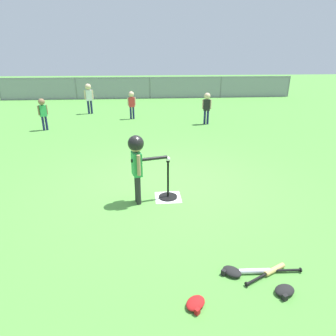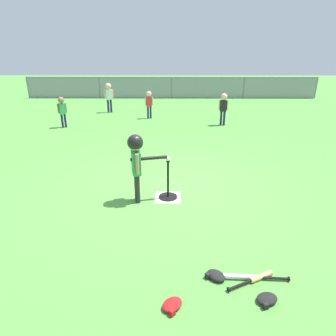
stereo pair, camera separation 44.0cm
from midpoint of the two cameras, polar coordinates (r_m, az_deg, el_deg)
ground_plane at (r=5.46m, az=3.12°, el=-3.46°), size 60.00×60.00×0.00m
home_plate at (r=5.01m, az=2.53°, el=-5.86°), size 0.44×0.44×0.01m
batting_tee at (r=4.96m, az=2.55°, el=-4.81°), size 0.32×0.32×0.68m
baseball_on_tee at (r=4.72m, az=2.67°, el=1.79°), size 0.07×0.07×0.07m
batter_child at (r=4.57m, az=-3.58°, el=2.56°), size 0.63×0.32×1.16m
fielder_deep_left at (r=12.53m, az=-10.65°, el=14.24°), size 0.34×0.24×1.21m
fielder_near_left at (r=10.23m, az=-19.08°, el=11.14°), size 0.26×0.21×1.02m
fielder_near_right at (r=10.23m, az=12.18°, el=12.09°), size 0.31×0.21×1.08m
fielder_deep_right at (r=11.15m, az=-2.62°, el=13.10°), size 0.30×0.20×1.03m
spare_bat_silver at (r=3.55m, az=18.94°, el=-19.85°), size 0.72×0.09×0.06m
spare_bat_wood at (r=3.57m, az=20.76°, el=-19.86°), size 0.56×0.31×0.06m
glove_by_plate at (r=3.12m, az=5.33°, el=-25.49°), size 0.27×0.27×0.07m
glove_near_bats at (r=3.47m, az=13.28°, el=-20.12°), size 0.27×0.27×0.07m
glove_tossed_aside at (r=3.38m, az=22.88°, el=-22.92°), size 0.26×0.23×0.07m
outfield_fence at (r=16.54m, az=1.46°, el=15.75°), size 16.06×0.06×1.15m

